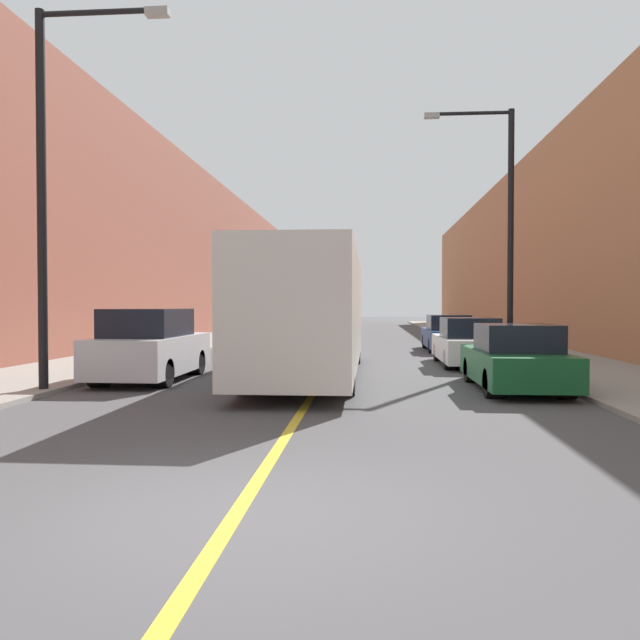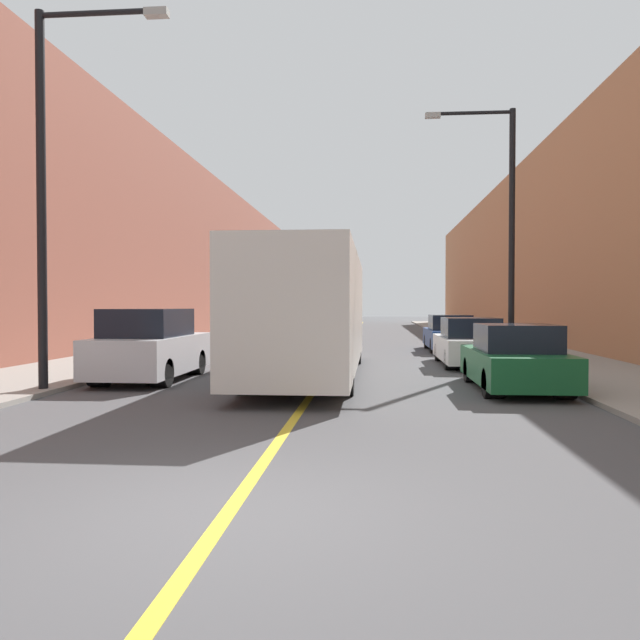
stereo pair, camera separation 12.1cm
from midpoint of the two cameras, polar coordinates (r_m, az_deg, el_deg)
The scene contains 13 objects.
ground_plane at distance 5.96m, azimuth -8.47°, elevation -17.39°, with size 200.00×200.00×0.00m, color #474749.
sidewalk_left at distance 36.60m, azimuth -9.21°, elevation -1.59°, with size 3.81×72.00×0.10m, color gray.
sidewalk_right at distance 36.08m, azimuth 14.42°, elevation -1.65°, with size 3.81×72.00×0.10m, color gray.
building_row_left at distance 37.83m, azimuth -15.03°, elevation 6.44°, with size 4.00×72.00×10.60m, color brown.
building_row_right at distance 37.02m, azimuth 20.46°, elevation 5.88°, with size 4.00×72.00×9.78m, color #B2724C.
road_center_line at distance 35.57m, azimuth 2.52°, elevation -1.73°, with size 0.16×72.00×0.01m, color gold.
bus at distance 16.83m, azimuth -0.96°, elevation 0.78°, with size 2.51×11.60×3.25m.
parked_suv_left at distance 16.46m, azimuth -15.47°, elevation -2.42°, with size 1.90×4.48×1.83m.
car_right_near at distance 14.74m, azimuth 17.21°, elevation -3.54°, with size 1.82×4.31×1.49m.
car_right_mid at distance 20.35m, azimuth 13.25°, elevation -2.14°, with size 1.84×4.71×1.53m.
car_right_far at distance 26.73m, azimuth 11.46°, elevation -1.31°, with size 1.83×4.78×1.52m.
street_lamp_left at distance 14.93m, azimuth -23.46°, elevation 12.21°, with size 2.93×0.24×8.13m.
street_lamp_right at distance 21.64m, azimuth 16.22°, elevation 8.99°, with size 2.93×0.24×8.25m.
Camera 1 is at (1.22, -5.50, 1.91)m, focal length 35.00 mm.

